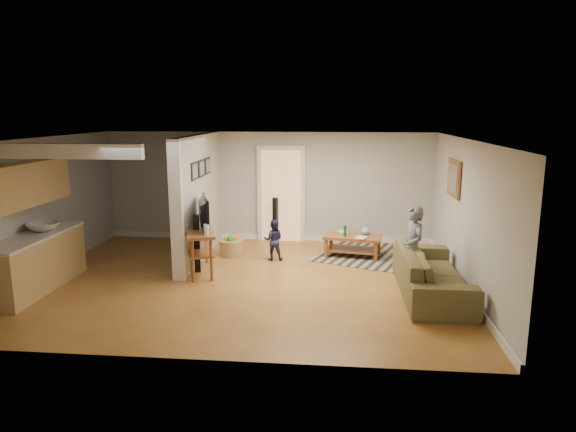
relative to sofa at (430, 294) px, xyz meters
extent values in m
plane|color=brown|center=(-3.15, 0.39, 0.00)|extent=(7.50, 7.50, 0.00)
cube|color=#BCBAB4|center=(-3.15, 3.39, 1.25)|extent=(7.50, 0.04, 2.50)
cube|color=#BCBAB4|center=(-6.90, 0.39, 1.25)|extent=(0.04, 6.00, 2.50)
cube|color=#BCBAB4|center=(0.60, 0.39, 1.25)|extent=(0.04, 6.00, 2.50)
cube|color=white|center=(-3.15, 0.39, 2.50)|extent=(7.50, 6.00, 0.04)
cube|color=#BCBAB4|center=(-4.35, 1.84, 1.25)|extent=(0.15, 3.10, 2.50)
cube|color=white|center=(-4.35, 0.29, 1.25)|extent=(0.22, 0.10, 2.50)
cube|color=white|center=(-3.15, 3.36, 0.06)|extent=(7.50, 0.04, 0.12)
cube|color=white|center=(0.57, 0.39, 0.06)|extent=(0.04, 6.00, 0.12)
cube|color=#D8B272|center=(-2.85, 3.33, 1.05)|extent=(0.90, 0.06, 2.10)
cube|color=tan|center=(-6.58, -0.41, 0.45)|extent=(0.60, 2.20, 0.90)
cube|color=beige|center=(-6.58, -0.41, 0.92)|extent=(0.64, 2.24, 0.05)
cube|color=tan|center=(-6.60, -0.41, 1.80)|extent=(0.35, 2.00, 0.70)
imported|color=silver|center=(-6.58, -0.11, 0.94)|extent=(0.54, 0.54, 0.19)
cube|color=black|center=(-4.26, 1.19, 1.85)|extent=(0.03, 0.40, 0.34)
cube|color=black|center=(-4.26, 1.69, 1.85)|extent=(0.03, 0.40, 0.34)
cube|color=black|center=(-4.26, 2.19, 1.85)|extent=(0.03, 0.40, 0.34)
cube|color=brown|center=(0.56, 1.39, 1.75)|extent=(0.04, 0.90, 0.68)
cube|color=black|center=(-0.44, 2.13, 0.01)|extent=(3.43, 2.99, 0.01)
imported|color=#423D21|center=(0.00, 0.00, 0.00)|extent=(1.00, 2.54, 0.74)
cube|color=brown|center=(-1.23, 2.13, 0.42)|extent=(1.25, 0.86, 0.06)
cube|color=silver|center=(-1.23, 2.13, 0.42)|extent=(0.78, 0.52, 0.02)
cube|color=brown|center=(-1.23, 2.13, 0.14)|extent=(1.13, 0.75, 0.03)
cube|color=brown|center=(-1.77, 1.96, 0.21)|extent=(0.08, 0.08, 0.42)
cube|color=brown|center=(-0.78, 1.78, 0.21)|extent=(0.08, 0.08, 0.42)
cube|color=brown|center=(-1.68, 2.48, 0.21)|extent=(0.08, 0.08, 0.42)
cube|color=brown|center=(-0.68, 2.30, 0.21)|extent=(0.08, 0.08, 0.42)
imported|color=navy|center=(-0.97, 2.20, 0.45)|extent=(0.22, 0.22, 0.20)
cylinder|color=#125015|center=(-1.39, 2.02, 0.56)|extent=(0.06, 0.06, 0.23)
imported|color=#998C4C|center=(-1.52, 2.36, 0.45)|extent=(0.21, 0.27, 0.02)
imported|color=#66594C|center=(-1.17, 1.93, 0.45)|extent=(0.29, 0.33, 0.02)
cube|color=brown|center=(-4.10, 0.79, 0.79)|extent=(0.89, 1.39, 0.05)
cube|color=brown|center=(-4.10, 0.79, 0.43)|extent=(0.80, 1.27, 0.03)
cylinder|color=brown|center=(-4.07, 0.20, 0.40)|extent=(0.05, 0.05, 0.80)
cylinder|color=brown|center=(-4.43, 1.27, 0.40)|extent=(0.05, 0.05, 0.80)
cylinder|color=brown|center=(-3.76, 0.30, 0.40)|extent=(0.05, 0.05, 0.80)
cylinder|color=brown|center=(-4.13, 1.37, 0.40)|extent=(0.05, 0.05, 0.80)
imported|color=black|center=(-4.08, 0.79, 0.82)|extent=(0.47, 1.04, 0.61)
cylinder|color=white|center=(-3.84, 0.36, 0.92)|extent=(0.11, 0.11, 0.20)
cube|color=black|center=(-4.15, 0.79, 0.55)|extent=(0.13, 0.13, 1.09)
cube|color=black|center=(-2.95, 3.09, 0.52)|extent=(0.13, 0.13, 1.05)
cylinder|color=olive|center=(-3.75, 1.96, 0.16)|extent=(0.51, 0.51, 0.33)
sphere|color=#DD441B|center=(-3.68, 2.01, 0.33)|extent=(0.15, 0.15, 0.15)
sphere|color=yellow|center=(-3.82, 1.98, 0.35)|extent=(0.15, 0.15, 0.15)
sphere|color=green|center=(-3.75, 1.90, 0.37)|extent=(0.15, 0.15, 0.15)
imported|color=slate|center=(-0.29, 0.23, 0.00)|extent=(0.47, 0.59, 1.42)
imported|color=#222146|center=(-2.83, 1.72, 0.00)|extent=(0.42, 0.34, 0.83)
camera|label=1|loc=(-1.58, -8.23, 2.96)|focal=32.00mm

